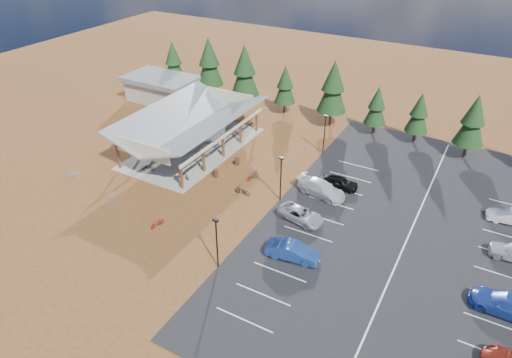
% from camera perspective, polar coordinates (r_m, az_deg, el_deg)
% --- Properties ---
extents(ground, '(140.00, 140.00, 0.00)m').
position_cam_1_polar(ground, '(49.45, -3.21, -2.10)').
color(ground, brown).
rests_on(ground, ground).
extents(asphalt_lot, '(27.00, 44.00, 0.04)m').
position_cam_1_polar(asphalt_lot, '(46.57, 18.69, -6.39)').
color(asphalt_lot, black).
rests_on(asphalt_lot, ground).
extents(concrete_pad, '(10.60, 18.60, 0.10)m').
position_cam_1_polar(concrete_pad, '(59.36, -7.82, 3.87)').
color(concrete_pad, gray).
rests_on(concrete_pad, ground).
extents(bike_pavilion, '(11.65, 19.40, 4.97)m').
position_cam_1_polar(bike_pavilion, '(57.72, -8.09, 7.18)').
color(bike_pavilion, '#5B2B1A').
rests_on(bike_pavilion, concrete_pad).
extents(outbuilding, '(11.00, 7.00, 3.90)m').
position_cam_1_polar(outbuilding, '(74.55, -11.73, 11.07)').
color(outbuilding, '#ADA593').
rests_on(outbuilding, ground).
extents(lamp_post_0, '(0.50, 0.25, 5.14)m').
position_cam_1_polar(lamp_post_0, '(38.75, -4.94, -7.62)').
color(lamp_post_0, black).
rests_on(lamp_post_0, ground).
extents(lamp_post_1, '(0.50, 0.25, 5.14)m').
position_cam_1_polar(lamp_post_1, '(47.25, 3.12, 0.42)').
color(lamp_post_1, black).
rests_on(lamp_post_1, ground).
extents(lamp_post_2, '(0.50, 0.25, 5.14)m').
position_cam_1_polar(lamp_post_2, '(57.01, 8.57, 5.88)').
color(lamp_post_2, black).
rests_on(lamp_post_2, ground).
extents(trash_bin_0, '(0.60, 0.60, 0.90)m').
position_cam_1_polar(trash_bin_0, '(52.70, -5.07, 0.72)').
color(trash_bin_0, '#3F2516').
rests_on(trash_bin_0, ground).
extents(trash_bin_1, '(0.60, 0.60, 0.90)m').
position_cam_1_polar(trash_bin_1, '(54.95, -2.43, 2.21)').
color(trash_bin_1, '#3F2516').
rests_on(trash_bin_1, ground).
extents(pine_0, '(3.52, 3.52, 8.20)m').
position_cam_1_polar(pine_0, '(77.31, -10.28, 14.30)').
color(pine_0, '#382314').
rests_on(pine_0, ground).
extents(pine_1, '(4.19, 4.19, 9.75)m').
position_cam_1_polar(pine_1, '(72.95, -5.86, 14.37)').
color(pine_1, '#382314').
rests_on(pine_1, ground).
extents(pine_2, '(4.22, 4.22, 9.83)m').
position_cam_1_polar(pine_2, '(68.51, -1.42, 13.42)').
color(pine_2, '#382314').
rests_on(pine_2, ground).
extents(pine_3, '(3.13, 3.13, 7.28)m').
position_cam_1_polar(pine_3, '(67.53, 3.67, 11.69)').
color(pine_3, '#382314').
rests_on(pine_3, ground).
extents(pine_4, '(4.05, 4.05, 9.44)m').
position_cam_1_polar(pine_4, '(63.65, 9.62, 11.31)').
color(pine_4, '#382314').
rests_on(pine_4, ground).
extents(pine_5, '(2.93, 2.93, 6.82)m').
position_cam_1_polar(pine_5, '(62.92, 14.86, 8.87)').
color(pine_5, '#382314').
rests_on(pine_5, ground).
extents(pine_6, '(2.97, 2.97, 6.91)m').
position_cam_1_polar(pine_6, '(62.12, 19.72, 7.81)').
color(pine_6, '#382314').
rests_on(pine_6, ground).
extents(pine_7, '(3.57, 3.57, 8.32)m').
position_cam_1_polar(pine_7, '(60.16, 25.52, 6.66)').
color(pine_7, '#382314').
rests_on(pine_7, ground).
extents(bike_0, '(1.75, 1.06, 0.87)m').
position_cam_1_polar(bike_0, '(54.96, -13.35, 1.41)').
color(bike_0, black).
rests_on(bike_0, concrete_pad).
extents(bike_1, '(1.70, 0.64, 1.00)m').
position_cam_1_polar(bike_1, '(58.78, -10.52, 3.92)').
color(bike_1, gray).
rests_on(bike_1, concrete_pad).
extents(bike_2, '(1.95, 1.12, 0.97)m').
position_cam_1_polar(bike_2, '(61.21, -9.64, 5.16)').
color(bike_2, navy).
rests_on(bike_2, concrete_pad).
extents(bike_3, '(1.92, 1.02, 1.11)m').
position_cam_1_polar(bike_3, '(66.35, -5.98, 7.67)').
color(bike_3, maroon).
rests_on(bike_3, concrete_pad).
extents(bike_4, '(2.03, 1.19, 1.01)m').
position_cam_1_polar(bike_4, '(52.67, -9.00, 0.60)').
color(bike_4, black).
rests_on(bike_4, concrete_pad).
extents(bike_5, '(1.85, 1.03, 1.07)m').
position_cam_1_polar(bike_5, '(56.80, -6.70, 3.27)').
color(bike_5, '#A0A3A9').
rests_on(bike_5, concrete_pad).
extents(bike_6, '(1.97, 1.00, 0.98)m').
position_cam_1_polar(bike_6, '(59.60, -5.48, 4.73)').
color(bike_6, navy).
rests_on(bike_6, concrete_pad).
extents(bike_7, '(1.62, 0.70, 0.94)m').
position_cam_1_polar(bike_7, '(61.57, -2.24, 5.76)').
color(bike_7, '#9F223A').
rests_on(bike_7, concrete_pad).
extents(bike_9, '(1.75, 1.57, 1.11)m').
position_cam_1_polar(bike_9, '(56.37, -21.98, 0.66)').
color(bike_9, '#92949A').
rests_on(bike_9, ground).
extents(bike_11, '(0.80, 1.69, 0.98)m').
position_cam_1_polar(bike_11, '(45.67, -12.24, -5.35)').
color(bike_11, '#9D2111').
rests_on(bike_11, ground).
extents(bike_13, '(1.53, 0.45, 0.92)m').
position_cam_1_polar(bike_13, '(50.54, -17.53, -2.27)').
color(bike_13, '#97989E').
rests_on(bike_13, ground).
extents(bike_14, '(0.88, 1.73, 0.86)m').
position_cam_1_polar(bike_14, '(52.58, -0.14, 0.75)').
color(bike_14, '#164791').
rests_on(bike_14, ground).
extents(bike_15, '(1.06, 1.76, 1.02)m').
position_cam_1_polar(bike_15, '(51.93, -0.45, 0.42)').
color(bike_15, maroon).
rests_on(bike_15, ground).
extents(bike_16, '(1.83, 0.65, 0.96)m').
position_cam_1_polar(bike_16, '(49.35, -1.73, -1.47)').
color(bike_16, black).
rests_on(bike_16, ground).
extents(car_1, '(4.97, 2.34, 1.58)m').
position_cam_1_polar(car_1, '(40.95, 4.58, -8.99)').
color(car_1, navy).
rests_on(car_1, asphalt_lot).
extents(car_2, '(5.06, 2.97, 1.32)m').
position_cam_1_polar(car_2, '(45.57, 5.59, -4.45)').
color(car_2, '#979B9F').
rests_on(car_2, asphalt_lot).
extents(car_3, '(5.84, 3.30, 1.60)m').
position_cam_1_polar(car_3, '(49.54, 8.17, -1.18)').
color(car_3, silver).
rests_on(car_3, asphalt_lot).
extents(car_4, '(4.33, 2.23, 1.41)m').
position_cam_1_polar(car_4, '(51.07, 10.35, -0.43)').
color(car_4, black).
rests_on(car_4, asphalt_lot).
extents(car_7, '(5.77, 2.52, 1.65)m').
position_cam_1_polar(car_7, '(41.12, 28.99, -13.59)').
color(car_7, '#1E3B9A').
rests_on(car_7, asphalt_lot).
extents(car_9, '(4.38, 2.08, 1.39)m').
position_cam_1_polar(car_9, '(51.54, 29.17, -4.11)').
color(car_9, white).
rests_on(car_9, asphalt_lot).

